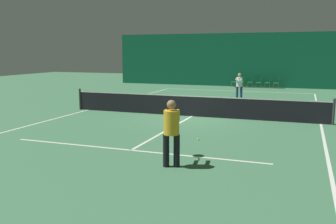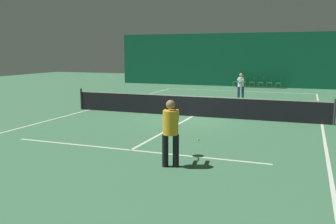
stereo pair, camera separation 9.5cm
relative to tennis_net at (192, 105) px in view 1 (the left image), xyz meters
name	(u,v)px [view 1 (the left image)]	position (x,y,z in m)	size (l,w,h in m)	color
ground_plane	(192,116)	(0.00, 0.00, -0.51)	(60.00, 60.00, 0.00)	#3D704C
backdrop_curtain	(245,60)	(0.00, 15.76, 1.74)	(23.00, 0.12, 4.49)	#0F5138
court_line_baseline_far	(237,91)	(0.00, 11.90, -0.51)	(11.00, 0.10, 0.00)	silver
court_line_service_far	(221,100)	(0.00, 6.40, -0.51)	(8.25, 0.10, 0.00)	silver
court_line_service_near	(131,150)	(0.00, -6.40, -0.51)	(8.25, 0.10, 0.00)	silver
court_line_sideline_left	(88,110)	(-5.50, 0.00, -0.51)	(0.10, 23.80, 0.00)	silver
court_line_sideline_right	(321,124)	(5.50, 0.00, -0.51)	(0.10, 23.80, 0.00)	silver
court_line_centre	(192,116)	(0.00, 0.00, -0.51)	(0.10, 12.80, 0.00)	silver
tennis_net	(192,105)	(0.00, 0.00, 0.00)	(12.00, 0.10, 1.07)	black
player_near	(171,128)	(1.66, -7.47, 0.50)	(0.77, 1.42, 1.73)	black
player_far	(239,84)	(0.99, 6.97, 0.43)	(0.44, 1.35, 1.62)	navy
courtside_chair_0	(235,81)	(-0.76, 15.21, -0.03)	(0.44, 0.44, 0.84)	brown
courtside_chair_1	(243,81)	(-0.07, 15.21, -0.03)	(0.44, 0.44, 0.84)	brown
courtside_chair_2	(251,82)	(0.63, 15.21, -0.03)	(0.44, 0.44, 0.84)	brown
courtside_chair_3	(260,82)	(1.32, 15.21, -0.03)	(0.44, 0.44, 0.84)	brown
courtside_chair_4	(269,82)	(2.02, 15.21, -0.03)	(0.44, 0.44, 0.84)	brown
courtside_chair_5	(277,82)	(2.71, 15.21, -0.03)	(0.44, 0.44, 0.84)	brown
tennis_ball	(198,139)	(1.55, -4.46, -0.48)	(0.07, 0.07, 0.07)	#D1DB33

